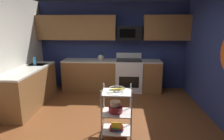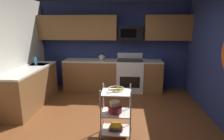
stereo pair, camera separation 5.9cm
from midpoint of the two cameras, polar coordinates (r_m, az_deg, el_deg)
floor at (r=3.85m, az=-1.77°, el=-16.73°), size 4.40×4.80×0.04m
wall_back at (r=5.78m, az=0.75°, el=7.31°), size 4.52×0.06×2.60m
counter_run at (r=5.24m, az=-8.34°, el=-2.80°), size 3.64×2.51×0.92m
oven_range at (r=5.60m, az=5.69°, el=-1.51°), size 0.76×0.65×1.10m
upper_cabinets at (r=5.56m, az=-0.55°, el=12.75°), size 4.40×0.33×0.70m
microwave at (r=5.52m, az=5.96°, el=11.12°), size 0.70×0.39×0.40m
rolling_cart at (r=3.30m, az=1.77°, el=-12.82°), size 0.55×0.41×0.91m
fruit_bowl at (r=3.14m, az=1.82°, el=-5.85°), size 0.27×0.27×0.07m
mixing_bowl_large at (r=3.27m, az=1.44°, el=-11.76°), size 0.25×0.25×0.11m
mixing_bowl_small at (r=3.23m, az=1.35°, el=-10.15°), size 0.18×0.18×0.08m
book_stack at (r=3.43m, az=1.73°, el=-17.00°), size 0.24×0.19×0.09m
kettle at (r=5.53m, az=-2.82°, el=3.84°), size 0.21×0.18×0.26m
dish_soap_bottle at (r=5.17m, az=-21.87°, el=2.50°), size 0.06×0.06×0.20m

